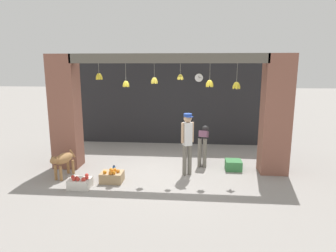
{
  "coord_description": "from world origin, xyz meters",
  "views": [
    {
      "loc": [
        0.7,
        -7.47,
        2.81
      ],
      "look_at": [
        0.0,
        0.45,
        1.17
      ],
      "focal_mm": 32.0,
      "sensor_mm": 36.0,
      "label": 1
    }
  ],
  "objects_px": {
    "fruit_crate_oranges": "(112,176)",
    "fruit_crate_apples": "(80,183)",
    "shopkeeper": "(187,140)",
    "produce_box_green": "(233,165)",
    "worker_stooping": "(203,141)",
    "water_bottle": "(114,171)",
    "wall_clock": "(199,78)",
    "dog": "(63,160)"
  },
  "relations": [
    {
      "from": "fruit_crate_oranges",
      "to": "water_bottle",
      "type": "bearing_deg",
      "value": 97.72
    },
    {
      "from": "worker_stooping",
      "to": "fruit_crate_apples",
      "type": "relative_size",
      "value": 2.13
    },
    {
      "from": "dog",
      "to": "worker_stooping",
      "type": "height_order",
      "value": "worker_stooping"
    },
    {
      "from": "dog",
      "to": "wall_clock",
      "type": "xyz_separation_m",
      "value": [
        3.4,
        3.55,
        1.9
      ]
    },
    {
      "from": "fruit_crate_oranges",
      "to": "wall_clock",
      "type": "relative_size",
      "value": 1.79
    },
    {
      "from": "fruit_crate_apples",
      "to": "worker_stooping",
      "type": "bearing_deg",
      "value": 33.91
    },
    {
      "from": "worker_stooping",
      "to": "fruit_crate_apples",
      "type": "distance_m",
      "value": 3.51
    },
    {
      "from": "shopkeeper",
      "to": "water_bottle",
      "type": "height_order",
      "value": "shopkeeper"
    },
    {
      "from": "dog",
      "to": "fruit_crate_apples",
      "type": "distance_m",
      "value": 0.96
    },
    {
      "from": "worker_stooping",
      "to": "produce_box_green",
      "type": "bearing_deg",
      "value": -15.91
    },
    {
      "from": "fruit_crate_oranges",
      "to": "water_bottle",
      "type": "height_order",
      "value": "fruit_crate_oranges"
    },
    {
      "from": "fruit_crate_apples",
      "to": "water_bottle",
      "type": "relative_size",
      "value": 1.74
    },
    {
      "from": "worker_stooping",
      "to": "wall_clock",
      "type": "xyz_separation_m",
      "value": [
        -0.13,
        2.23,
        1.66
      ]
    },
    {
      "from": "shopkeeper",
      "to": "fruit_crate_oranges",
      "type": "xyz_separation_m",
      "value": [
        -1.81,
        -0.65,
        -0.8
      ]
    },
    {
      "from": "worker_stooping",
      "to": "fruit_crate_apples",
      "type": "bearing_deg",
      "value": -137.74
    },
    {
      "from": "shopkeeper",
      "to": "produce_box_green",
      "type": "distance_m",
      "value": 1.57
    },
    {
      "from": "dog",
      "to": "fruit_crate_apples",
      "type": "xyz_separation_m",
      "value": [
        0.66,
        -0.61,
        -0.33
      ]
    },
    {
      "from": "wall_clock",
      "to": "worker_stooping",
      "type": "bearing_deg",
      "value": -86.63
    },
    {
      "from": "worker_stooping",
      "to": "produce_box_green",
      "type": "height_order",
      "value": "worker_stooping"
    },
    {
      "from": "produce_box_green",
      "to": "wall_clock",
      "type": "distance_m",
      "value": 3.55
    },
    {
      "from": "dog",
      "to": "wall_clock",
      "type": "height_order",
      "value": "wall_clock"
    },
    {
      "from": "shopkeeper",
      "to": "produce_box_green",
      "type": "bearing_deg",
      "value": 176.06
    },
    {
      "from": "dog",
      "to": "worker_stooping",
      "type": "xyz_separation_m",
      "value": [
        3.54,
        1.33,
        0.24
      ]
    },
    {
      "from": "shopkeeper",
      "to": "produce_box_green",
      "type": "height_order",
      "value": "shopkeeper"
    },
    {
      "from": "shopkeeper",
      "to": "fruit_crate_oranges",
      "type": "bearing_deg",
      "value": -5.87
    },
    {
      "from": "shopkeeper",
      "to": "produce_box_green",
      "type": "xyz_separation_m",
      "value": [
        1.25,
        0.49,
        -0.81
      ]
    },
    {
      "from": "wall_clock",
      "to": "shopkeeper",
      "type": "bearing_deg",
      "value": -95.56
    },
    {
      "from": "fruit_crate_apples",
      "to": "produce_box_green",
      "type": "bearing_deg",
      "value": 22.99
    },
    {
      "from": "shopkeeper",
      "to": "worker_stooping",
      "type": "bearing_deg",
      "value": -142.19
    },
    {
      "from": "shopkeeper",
      "to": "wall_clock",
      "type": "relative_size",
      "value": 5.4
    },
    {
      "from": "dog",
      "to": "shopkeeper",
      "type": "relative_size",
      "value": 0.58
    },
    {
      "from": "fruit_crate_oranges",
      "to": "fruit_crate_apples",
      "type": "distance_m",
      "value": 0.77
    },
    {
      "from": "produce_box_green",
      "to": "water_bottle",
      "type": "relative_size",
      "value": 1.54
    },
    {
      "from": "produce_box_green",
      "to": "shopkeeper",
      "type": "bearing_deg",
      "value": -158.41
    },
    {
      "from": "water_bottle",
      "to": "wall_clock",
      "type": "distance_m",
      "value": 4.56
    },
    {
      "from": "fruit_crate_oranges",
      "to": "produce_box_green",
      "type": "bearing_deg",
      "value": 20.46
    },
    {
      "from": "produce_box_green",
      "to": "dog",
      "type": "bearing_deg",
      "value": -167.58
    },
    {
      "from": "fruit_crate_apples",
      "to": "wall_clock",
      "type": "bearing_deg",
      "value": 56.6
    },
    {
      "from": "wall_clock",
      "to": "fruit_crate_oranges",
      "type": "bearing_deg",
      "value": -119.43
    },
    {
      "from": "dog",
      "to": "fruit_crate_oranges",
      "type": "relative_size",
      "value": 1.74
    },
    {
      "from": "fruit_crate_oranges",
      "to": "wall_clock",
      "type": "xyz_separation_m",
      "value": [
        2.11,
        3.73,
        2.22
      ]
    },
    {
      "from": "produce_box_green",
      "to": "wall_clock",
      "type": "height_order",
      "value": "wall_clock"
    }
  ]
}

